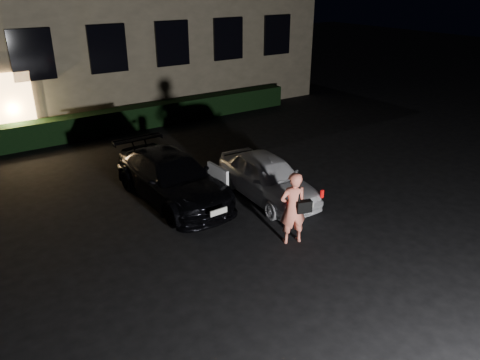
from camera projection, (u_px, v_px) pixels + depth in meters
ground at (302, 257)px, 9.83m from camera, size 80.00×80.00×0.00m
hedge at (119, 120)px, 17.64m from camera, size 15.00×0.70×0.85m
sedan at (172, 178)px, 12.14m from camera, size 1.94×4.35×1.22m
hatch at (267, 177)px, 12.26m from camera, size 1.58×3.50×1.17m
man at (293, 208)px, 10.06m from camera, size 0.70×0.57×1.66m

